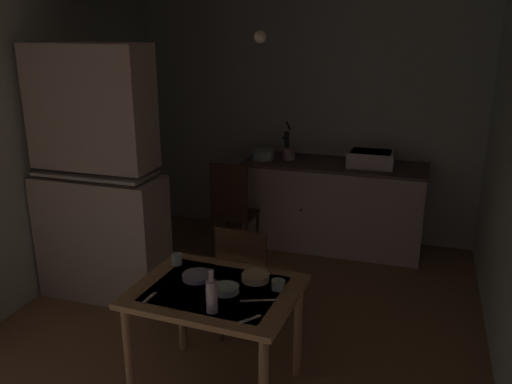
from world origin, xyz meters
TOP-DOWN VIEW (x-y plane):
  - ground_plane at (0.00, 0.00)m, footprint 5.34×5.34m
  - wall_back at (0.00, 2.22)m, footprint 3.73×0.10m
  - wall_left at (-1.87, 0.00)m, footprint 0.10×4.44m
  - hutch_cabinet at (-1.27, 0.25)m, footprint 1.05×0.45m
  - counter_cabinet at (0.41, 1.85)m, footprint 1.81×0.64m
  - sink_basin at (0.75, 1.85)m, footprint 0.44×0.34m
  - hand_pump at (-0.11, 1.90)m, footprint 0.05×0.27m
  - mixing_bowl_counter at (-0.34, 1.80)m, footprint 0.24×0.24m
  - stoneware_crock at (-0.08, 1.86)m, footprint 0.13×0.13m
  - dining_table at (0.12, -0.66)m, footprint 1.02×0.82m
  - chair_far_side at (0.11, -0.05)m, footprint 0.44×0.44m
  - chair_by_counter at (-0.49, 1.32)m, footprint 0.41×0.41m
  - serving_bowl_wide at (0.31, -0.49)m, footprint 0.17×0.17m
  - soup_bowl_small at (0.19, -0.68)m, footprint 0.16×0.16m
  - sauce_dish at (-0.04, -0.57)m, footprint 0.19×0.19m
  - mug_tall at (0.48, -0.55)m, footprint 0.08×0.08m
  - mug_dark at (-0.25, -0.43)m, footprint 0.07×0.07m
  - glass_bottle at (0.20, -0.92)m, footprint 0.07×0.07m
  - table_knife at (0.40, -0.73)m, footprint 0.20×0.09m
  - teaspoon_near_bowl at (0.42, -0.93)m, footprint 0.10×0.12m
  - teaspoon_by_cup at (-0.21, -0.89)m, footprint 0.03×0.14m
  - pendant_bulb at (0.15, 0.11)m, footprint 0.08×0.08m

SIDE VIEW (x-z plane):
  - ground_plane at x=0.00m, z-range 0.00..0.00m
  - counter_cabinet at x=0.41m, z-range 0.00..0.90m
  - chair_far_side at x=0.11m, z-range 0.02..0.93m
  - chair_by_counter at x=-0.49m, z-range 0.01..0.98m
  - dining_table at x=0.12m, z-range 0.26..0.98m
  - table_knife at x=0.40m, z-range 0.72..0.73m
  - teaspoon_near_bowl at x=0.42m, z-range 0.72..0.73m
  - teaspoon_by_cup at x=-0.21m, z-range 0.72..0.73m
  - sauce_dish at x=-0.04m, z-range 0.72..0.76m
  - soup_bowl_small at x=0.19m, z-range 0.72..0.76m
  - serving_bowl_wide at x=0.31m, z-range 0.72..0.77m
  - mug_tall at x=0.48m, z-range 0.72..0.78m
  - mug_dark at x=-0.25m, z-range 0.72..0.80m
  - glass_bottle at x=0.20m, z-range 0.70..0.95m
  - mixing_bowl_counter at x=-0.34m, z-range 0.89..0.99m
  - stoneware_crock at x=-0.08m, z-range 0.89..1.01m
  - sink_basin at x=0.75m, z-range 0.90..1.05m
  - hutch_cabinet at x=-1.27m, z-range -0.07..2.03m
  - hand_pump at x=-0.11m, z-range 0.87..1.26m
  - wall_back at x=0.00m, z-range 0.00..2.46m
  - wall_left at x=-1.87m, z-range 0.00..2.46m
  - pendant_bulb at x=0.15m, z-range 2.12..2.20m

